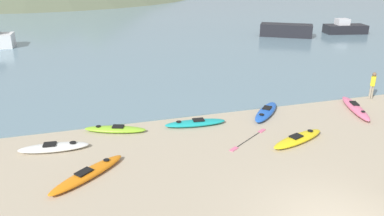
{
  "coord_description": "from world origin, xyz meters",
  "views": [
    {
      "loc": [
        -6.58,
        -7.15,
        7.08
      ],
      "look_at": [
        -1.59,
        9.31,
        0.5
      ],
      "focal_mm": 35.0,
      "sensor_mm": 36.0,
      "label": 1
    }
  ],
  "objects_px": {
    "person_near_waterline": "(373,84)",
    "moored_boat_1": "(345,28)",
    "kayak_on_sand_2": "(54,147)",
    "kayak_on_sand_6": "(88,174)",
    "moored_boat_0": "(286,30)",
    "loose_paddle": "(249,139)",
    "kayak_on_sand_4": "(195,123)",
    "kayak_on_sand_0": "(298,139)",
    "kayak_on_sand_1": "(355,108)",
    "kayak_on_sand_5": "(266,112)",
    "kayak_on_sand_3": "(115,129)"
  },
  "relations": [
    {
      "from": "person_near_waterline",
      "to": "moored_boat_1",
      "type": "relative_size",
      "value": 0.34
    },
    {
      "from": "kayak_on_sand_2",
      "to": "kayak_on_sand_6",
      "type": "bearing_deg",
      "value": -63.9
    },
    {
      "from": "moored_boat_0",
      "to": "loose_paddle",
      "type": "height_order",
      "value": "moored_boat_0"
    },
    {
      "from": "kayak_on_sand_4",
      "to": "moored_boat_1",
      "type": "relative_size",
      "value": 0.63
    },
    {
      "from": "kayak_on_sand_2",
      "to": "loose_paddle",
      "type": "height_order",
      "value": "kayak_on_sand_2"
    },
    {
      "from": "kayak_on_sand_4",
      "to": "kayak_on_sand_6",
      "type": "distance_m",
      "value": 6.02
    },
    {
      "from": "kayak_on_sand_2",
      "to": "kayak_on_sand_0",
      "type": "bearing_deg",
      "value": -12.39
    },
    {
      "from": "kayak_on_sand_1",
      "to": "kayak_on_sand_5",
      "type": "bearing_deg",
      "value": 168.64
    },
    {
      "from": "kayak_on_sand_3",
      "to": "loose_paddle",
      "type": "height_order",
      "value": "kayak_on_sand_3"
    },
    {
      "from": "kayak_on_sand_6",
      "to": "kayak_on_sand_0",
      "type": "bearing_deg",
      "value": 2.33
    },
    {
      "from": "kayak_on_sand_5",
      "to": "moored_boat_1",
      "type": "bearing_deg",
      "value": 44.46
    },
    {
      "from": "kayak_on_sand_3",
      "to": "kayak_on_sand_5",
      "type": "height_order",
      "value": "kayak_on_sand_5"
    },
    {
      "from": "moored_boat_1",
      "to": "loose_paddle",
      "type": "relative_size",
      "value": 1.95
    },
    {
      "from": "kayak_on_sand_1",
      "to": "kayak_on_sand_5",
      "type": "xyz_separation_m",
      "value": [
        -4.63,
        0.93,
        -0.03
      ]
    },
    {
      "from": "kayak_on_sand_4",
      "to": "person_near_waterline",
      "type": "bearing_deg",
      "value": 3.63
    },
    {
      "from": "kayak_on_sand_0",
      "to": "loose_paddle",
      "type": "relative_size",
      "value": 1.27
    },
    {
      "from": "moored_boat_0",
      "to": "moored_boat_1",
      "type": "height_order",
      "value": "moored_boat_1"
    },
    {
      "from": "kayak_on_sand_0",
      "to": "moored_boat_0",
      "type": "bearing_deg",
      "value": 61.11
    },
    {
      "from": "kayak_on_sand_2",
      "to": "person_near_waterline",
      "type": "height_order",
      "value": "person_near_waterline"
    },
    {
      "from": "kayak_on_sand_3",
      "to": "moored_boat_1",
      "type": "height_order",
      "value": "moored_boat_1"
    },
    {
      "from": "kayak_on_sand_1",
      "to": "kayak_on_sand_4",
      "type": "distance_m",
      "value": 8.5
    },
    {
      "from": "kayak_on_sand_3",
      "to": "kayak_on_sand_5",
      "type": "distance_m",
      "value": 7.54
    },
    {
      "from": "person_near_waterline",
      "to": "kayak_on_sand_5",
      "type": "bearing_deg",
      "value": -176.91
    },
    {
      "from": "moored_boat_1",
      "to": "loose_paddle",
      "type": "bearing_deg",
      "value": -135.02
    },
    {
      "from": "kayak_on_sand_4",
      "to": "kayak_on_sand_6",
      "type": "relative_size",
      "value": 0.99
    },
    {
      "from": "person_near_waterline",
      "to": "kayak_on_sand_0",
      "type": "bearing_deg",
      "value": -152.31
    },
    {
      "from": "kayak_on_sand_5",
      "to": "moored_boat_1",
      "type": "relative_size",
      "value": 0.58
    },
    {
      "from": "kayak_on_sand_3",
      "to": "kayak_on_sand_6",
      "type": "bearing_deg",
      "value": -110.22
    },
    {
      "from": "moored_boat_1",
      "to": "kayak_on_sand_0",
      "type": "bearing_deg",
      "value": -131.29
    },
    {
      "from": "kayak_on_sand_1",
      "to": "kayak_on_sand_3",
      "type": "height_order",
      "value": "kayak_on_sand_1"
    },
    {
      "from": "kayak_on_sand_0",
      "to": "kayak_on_sand_5",
      "type": "bearing_deg",
      "value": 87.12
    },
    {
      "from": "kayak_on_sand_4",
      "to": "kayak_on_sand_5",
      "type": "bearing_deg",
      "value": 4.57
    },
    {
      "from": "kayak_on_sand_3",
      "to": "person_near_waterline",
      "type": "height_order",
      "value": "person_near_waterline"
    },
    {
      "from": "kayak_on_sand_1",
      "to": "moored_boat_0",
      "type": "xyz_separation_m",
      "value": [
        7.58,
        20.11,
        0.52
      ]
    },
    {
      "from": "kayak_on_sand_5",
      "to": "moored_boat_1",
      "type": "distance_m",
      "value": 27.19
    },
    {
      "from": "kayak_on_sand_5",
      "to": "kayak_on_sand_6",
      "type": "height_order",
      "value": "kayak_on_sand_5"
    },
    {
      "from": "kayak_on_sand_2",
      "to": "kayak_on_sand_4",
      "type": "relative_size",
      "value": 0.96
    },
    {
      "from": "person_near_waterline",
      "to": "kayak_on_sand_4",
      "type": "bearing_deg",
      "value": -176.37
    },
    {
      "from": "moored_boat_0",
      "to": "kayak_on_sand_3",
      "type": "bearing_deg",
      "value": -135.94
    },
    {
      "from": "kayak_on_sand_1",
      "to": "kayak_on_sand_3",
      "type": "relative_size",
      "value": 1.22
    },
    {
      "from": "moored_boat_0",
      "to": "moored_boat_1",
      "type": "bearing_deg",
      "value": -1.13
    },
    {
      "from": "kayak_on_sand_4",
      "to": "kayak_on_sand_5",
      "type": "relative_size",
      "value": 1.09
    },
    {
      "from": "kayak_on_sand_4",
      "to": "person_near_waterline",
      "type": "relative_size",
      "value": 1.87
    },
    {
      "from": "moored_boat_0",
      "to": "kayak_on_sand_2",
      "type": "bearing_deg",
      "value": -137.84
    },
    {
      "from": "kayak_on_sand_5",
      "to": "moored_boat_0",
      "type": "distance_m",
      "value": 22.75
    },
    {
      "from": "kayak_on_sand_0",
      "to": "kayak_on_sand_1",
      "type": "distance_m",
      "value": 5.32
    },
    {
      "from": "kayak_on_sand_3",
      "to": "moored_boat_0",
      "type": "height_order",
      "value": "moored_boat_0"
    },
    {
      "from": "kayak_on_sand_4",
      "to": "moored_boat_0",
      "type": "distance_m",
      "value": 25.26
    },
    {
      "from": "kayak_on_sand_4",
      "to": "loose_paddle",
      "type": "xyz_separation_m",
      "value": [
        1.76,
        -2.14,
        -0.12
      ]
    },
    {
      "from": "kayak_on_sand_3",
      "to": "moored_boat_0",
      "type": "distance_m",
      "value": 27.49
    }
  ]
}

